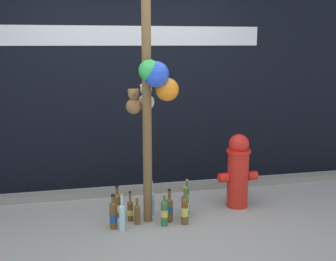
% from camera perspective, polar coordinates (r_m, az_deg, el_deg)
% --- Properties ---
extents(ground_plane, '(14.00, 14.00, 0.00)m').
position_cam_1_polar(ground_plane, '(4.19, -1.61, -14.06)').
color(ground_plane, '#9E9B93').
extents(building_wall, '(10.00, 0.21, 3.44)m').
position_cam_1_polar(building_wall, '(5.43, -5.12, 10.57)').
color(building_wall, black).
rests_on(building_wall, ground_plane).
extents(curb_strip, '(8.00, 0.12, 0.08)m').
position_cam_1_polar(curb_strip, '(5.30, -4.15, -7.99)').
color(curb_strip, gray).
rests_on(curb_strip, ground_plane).
extents(memorial_post, '(0.52, 0.47, 2.69)m').
position_cam_1_polar(memorial_post, '(4.15, -2.34, 8.09)').
color(memorial_post, brown).
rests_on(memorial_post, ground_plane).
extents(fire_hydrant, '(0.45, 0.27, 0.83)m').
position_cam_1_polar(fire_hydrant, '(4.84, 9.33, -5.27)').
color(fire_hydrant, red).
rests_on(fire_hydrant, ground_plane).
extents(bottle_0, '(0.07, 0.07, 0.34)m').
position_cam_1_polar(bottle_0, '(4.38, -0.48, -10.87)').
color(bottle_0, '#337038').
rests_on(bottle_0, ground_plane).
extents(bottle_1, '(0.06, 0.06, 0.32)m').
position_cam_1_polar(bottle_1, '(4.51, -5.05, -10.54)').
color(bottle_1, brown).
rests_on(bottle_1, ground_plane).
extents(bottle_2, '(0.08, 0.08, 0.35)m').
position_cam_1_polar(bottle_2, '(4.35, -7.30, -11.10)').
color(bottle_2, brown).
rests_on(bottle_2, ground_plane).
extents(bottle_3, '(0.07, 0.07, 0.38)m').
position_cam_1_polar(bottle_3, '(4.62, -2.20, -9.52)').
color(bottle_3, '#93CCE0').
rests_on(bottle_3, ground_plane).
extents(bottle_4, '(0.07, 0.07, 0.35)m').
position_cam_1_polar(bottle_4, '(4.47, 0.18, -10.41)').
color(bottle_4, brown).
rests_on(bottle_4, ground_plane).
extents(bottle_5, '(0.06, 0.06, 0.38)m').
position_cam_1_polar(bottle_5, '(4.29, -6.16, -11.32)').
color(bottle_5, '#B2DBEA').
rests_on(bottle_5, ground_plane).
extents(bottle_6, '(0.08, 0.08, 0.34)m').
position_cam_1_polar(bottle_6, '(4.62, -6.77, -9.86)').
color(bottle_6, brown).
rests_on(bottle_6, ground_plane).
extents(bottle_7, '(0.08, 0.08, 0.35)m').
position_cam_1_polar(bottle_7, '(4.52, 2.29, -10.04)').
color(bottle_7, '#337038').
rests_on(bottle_7, ground_plane).
extents(bottle_8, '(0.06, 0.06, 0.30)m').
position_cam_1_polar(bottle_8, '(4.43, -4.13, -10.97)').
color(bottle_8, brown).
rests_on(bottle_8, ground_plane).
extents(bottle_9, '(0.06, 0.06, 0.39)m').
position_cam_1_polar(bottle_9, '(4.63, 2.54, -9.19)').
color(bottle_9, '#337038').
rests_on(bottle_9, ground_plane).
extents(bottle_10, '(0.07, 0.07, 0.40)m').
position_cam_1_polar(bottle_10, '(4.41, 2.25, -10.56)').
color(bottle_10, brown).
rests_on(bottle_10, ground_plane).
extents(litter_1, '(0.07, 0.12, 0.01)m').
position_cam_1_polar(litter_1, '(5.47, 4.53, -7.78)').
color(litter_1, tan).
rests_on(litter_1, ground_plane).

